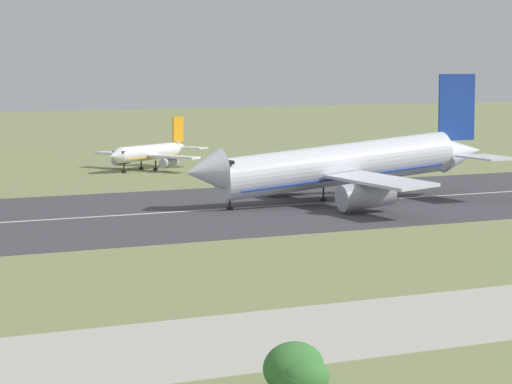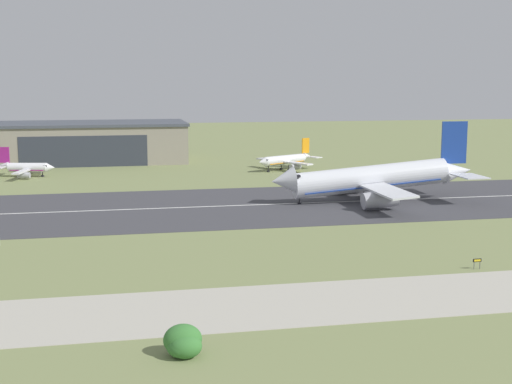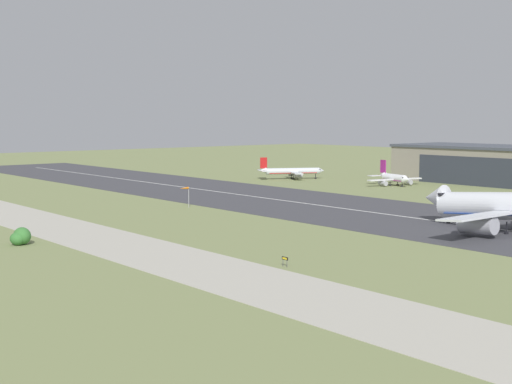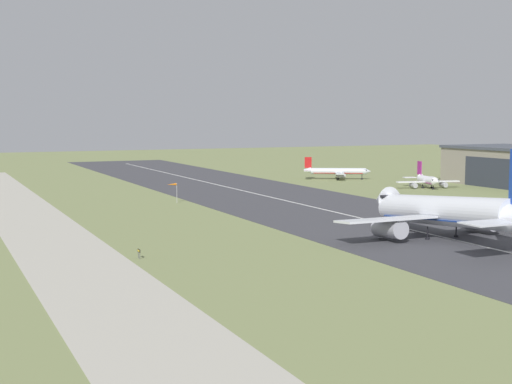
{
  "view_description": "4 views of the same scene",
  "coord_description": "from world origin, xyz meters",
  "px_view_note": "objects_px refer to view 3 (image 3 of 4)",
  "views": [
    {
      "loc": [
        -50.51,
        -45.22,
        20.08
      ],
      "look_at": [
        7.38,
        71.21,
        5.62
      ],
      "focal_mm": 85.0,
      "sensor_mm": 36.0,
      "label": 1
    },
    {
      "loc": [
        -23.45,
        -50.03,
        27.02
      ],
      "look_at": [
        3.48,
        79.58,
        6.12
      ],
      "focal_mm": 50.0,
      "sensor_mm": 36.0,
      "label": 2
    },
    {
      "loc": [
        108.4,
        -31.46,
        22.96
      ],
      "look_at": [
        -5.59,
        63.21,
        7.43
      ],
      "focal_mm": 50.0,
      "sensor_mm": 36.0,
      "label": 3
    },
    {
      "loc": [
        139.86,
        10.65,
        22.93
      ],
      "look_at": [
        2.53,
        73.84,
        7.05
      ],
      "focal_mm": 50.0,
      "sensor_mm": 36.0,
      "label": 4
    }
  ],
  "objects_px": {
    "shrub_clump": "(20,237)",
    "runway_sign": "(285,259)",
    "airplane_parked_centre": "(394,178)",
    "airplane_parked_east": "(292,171)",
    "windsock_pole": "(185,189)"
  },
  "relations": [
    {
      "from": "airplane_parked_east",
      "to": "shrub_clump",
      "type": "height_order",
      "value": "airplane_parked_east"
    },
    {
      "from": "airplane_parked_east",
      "to": "windsock_pole",
      "type": "xyz_separation_m",
      "value": [
        45.44,
        -78.71,
        1.9
      ]
    },
    {
      "from": "shrub_clump",
      "to": "runway_sign",
      "type": "xyz_separation_m",
      "value": [
        44.92,
        24.08,
        -0.2
      ]
    },
    {
      "from": "airplane_parked_centre",
      "to": "shrub_clump",
      "type": "bearing_deg",
      "value": -78.2
    },
    {
      "from": "airplane_parked_east",
      "to": "shrub_clump",
      "type": "xyz_separation_m",
      "value": [
        70.06,
        -131.16,
        -1.59
      ]
    },
    {
      "from": "runway_sign",
      "to": "airplane_parked_centre",
      "type": "bearing_deg",
      "value": 122.52
    },
    {
      "from": "shrub_clump",
      "to": "runway_sign",
      "type": "bearing_deg",
      "value": 28.2
    },
    {
      "from": "shrub_clump",
      "to": "runway_sign",
      "type": "height_order",
      "value": "shrub_clump"
    },
    {
      "from": "shrub_clump",
      "to": "windsock_pole",
      "type": "height_order",
      "value": "windsock_pole"
    },
    {
      "from": "airplane_parked_east",
      "to": "shrub_clump",
      "type": "bearing_deg",
      "value": -61.89
    },
    {
      "from": "windsock_pole",
      "to": "shrub_clump",
      "type": "bearing_deg",
      "value": -64.85
    },
    {
      "from": "airplane_parked_centre",
      "to": "runway_sign",
      "type": "relative_size",
      "value": 13.78
    },
    {
      "from": "airplane_parked_centre",
      "to": "airplane_parked_east",
      "type": "relative_size",
      "value": 0.87
    },
    {
      "from": "airplane_parked_centre",
      "to": "runway_sign",
      "type": "xyz_separation_m",
      "value": [
        74.29,
        -116.54,
        -1.38
      ]
    },
    {
      "from": "airplane_parked_centre",
      "to": "windsock_pole",
      "type": "bearing_deg",
      "value": -86.91
    }
  ]
}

